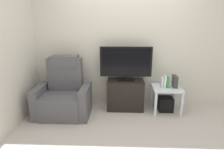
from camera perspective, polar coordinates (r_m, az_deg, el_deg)
The scene contains 12 objects.
ground_plane at distance 3.27m, azimuth 4.72°, elevation -14.45°, with size 6.40×6.40×0.00m, color #BCB2AD.
wall_back at distance 3.96m, azimuth 4.54°, elevation 10.91°, with size 6.40×0.06×2.60m, color beige.
wall_side at distance 3.32m, azimuth -29.46°, elevation 7.87°, with size 0.06×4.48×2.60m, color beige.
tv_stand at distance 3.91m, azimuth 3.89°, elevation -4.25°, with size 0.71×0.42×0.59m.
television at distance 3.76m, azimuth 4.06°, elevation 5.02°, with size 0.99×0.20×0.65m.
recliner_armchair at distance 3.77m, azimuth -13.91°, elevation -4.27°, with size 0.98×0.78×1.08m.
side_table at distance 3.92m, azimuth 15.61°, elevation -3.08°, with size 0.54×0.54×0.49m.
subwoofer_box at distance 4.01m, azimuth 15.31°, elevation -6.77°, with size 0.27×0.27×0.27m, color black.
book_leftmost at distance 3.82m, azimuth 14.41°, elevation -0.70°, with size 0.04×0.10×0.19m, color white.
book_middle at distance 3.83m, azimuth 15.13°, elevation -0.49°, with size 0.04×0.12×0.22m, color white.
book_rightmost at distance 3.85m, azimuth 15.96°, elevation -0.61°, with size 0.04×0.10×0.21m, color #388C4C.
game_console at distance 3.91m, azimuth 17.85°, elevation -0.38°, with size 0.07×0.20×0.22m, color #333338.
Camera 1 is at (-0.14, -2.81, 1.67)m, focal length 31.32 mm.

